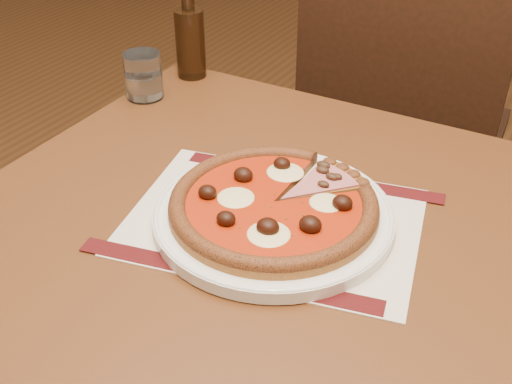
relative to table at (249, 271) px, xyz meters
The scene contains 8 objects.
table is the anchor object (origin of this frame).
chair_far 0.76m from the table, 91.70° to the left, with size 0.49×0.49×0.96m.
placemat 0.11m from the table, 10.56° to the left, with size 0.40×0.28×0.00m, color silver.
plate 0.12m from the table, 10.56° to the left, with size 0.33×0.33×0.02m, color white.
pizza 0.14m from the table, 10.18° to the left, with size 0.29×0.29×0.04m.
ham_slice 0.18m from the table, 44.70° to the left, with size 0.09×0.14×0.02m.
water_glass 0.45m from the table, 148.07° to the left, with size 0.07×0.07×0.09m, color white.
bottle 0.52m from the table, 134.44° to the left, with size 0.06×0.06×0.19m.
Camera 1 is at (1.11, -1.45, 1.28)m, focal length 45.00 mm.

